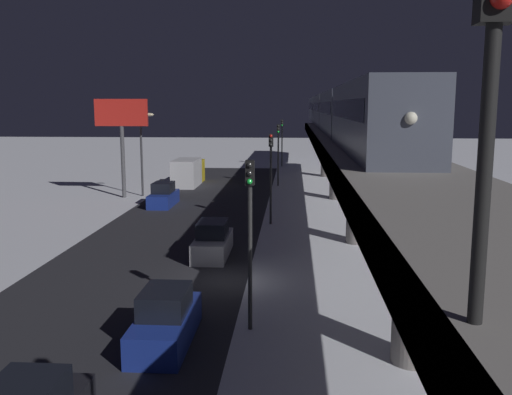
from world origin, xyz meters
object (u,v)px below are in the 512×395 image
subway_train (334,111)px  traffic_light_near (250,220)px  sedan_silver (213,242)px  sedan_blue (163,196)px  traffic_light_mid (271,165)px  commercial_billboard (121,122)px  rail_signal (492,63)px  traffic_light_far (278,146)px  box_truck (188,172)px  sedan_blue_2 (166,321)px  traffic_light_distant (282,136)px

subway_train → traffic_light_near: subway_train is taller
sedan_silver → sedan_blue: bearing=112.4°
traffic_light_near → traffic_light_mid: bearing=-90.0°
subway_train → commercial_billboard: size_ratio=8.32×
sedan_blue → rail_signal: bearing=107.7°
sedan_silver → commercial_billboard: (10.96, -19.44, 6.03)m
traffic_light_far → box_truck: bearing=-1.3°
box_truck → traffic_light_far: size_ratio=1.16×
box_truck → traffic_light_near: size_ratio=1.16×
subway_train → sedan_blue_2: (8.43, 37.83, -7.03)m
box_truck → commercial_billboard: commercial_billboard is taller
commercial_billboard → traffic_light_near: bearing=114.9°
traffic_light_mid → traffic_light_far: same height
rail_signal → commercial_billboard: size_ratio=0.45×
traffic_light_near → commercial_billboard: commercial_billboard is taller
sedan_blue → traffic_light_far: (-9.30, -12.25, 3.40)m
traffic_light_mid → commercial_billboard: bearing=-37.8°
sedan_silver → traffic_light_near: bearing=-74.4°
subway_train → traffic_light_near: size_ratio=11.57×
sedan_silver → traffic_light_distant: traffic_light_distant is taller
sedan_silver → commercial_billboard: 23.12m
subway_train → commercial_billboard: bearing=18.9°
subway_train → traffic_light_near: bearing=81.4°
sedan_blue → sedan_blue_2: same height
rail_signal → traffic_light_distant: size_ratio=0.62×
rail_signal → commercial_billboard: bearing=-68.4°
rail_signal → commercial_billboard: rail_signal is taller
sedan_blue → sedan_silver: size_ratio=0.98×
traffic_light_mid → traffic_light_distant: 38.13m
sedan_blue_2 → traffic_light_distant: traffic_light_distant is taller
traffic_light_mid → sedan_silver: bearing=71.6°
traffic_light_near → traffic_light_mid: same height
traffic_light_far → commercial_billboard: (13.86, 8.31, 2.63)m
sedan_silver → box_truck: bearing=103.3°
sedan_silver → traffic_light_distant: size_ratio=0.74×
subway_train → rail_signal: size_ratio=18.52×
sedan_blue → traffic_light_far: traffic_light_far is taller
traffic_light_distant → commercial_billboard: 30.80m
subway_train → commercial_billboard: 20.52m
traffic_light_near → traffic_light_distant: (0.00, -57.19, 0.00)m
rail_signal → sedan_blue: bearing=-72.3°
commercial_billboard → sedan_blue: bearing=139.2°
sedan_silver → rail_signal: bearing=-75.4°
box_truck → commercial_billboard: (4.36, 8.52, 5.48)m
sedan_silver → traffic_light_far: bearing=84.0°
traffic_light_mid → commercial_billboard: commercial_billboard is taller
sedan_silver → traffic_light_far: traffic_light_far is taller
traffic_light_near → commercial_billboard: bearing=-65.1°
traffic_light_near → traffic_light_far: 38.13m
rail_signal → traffic_light_distant: 71.61m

